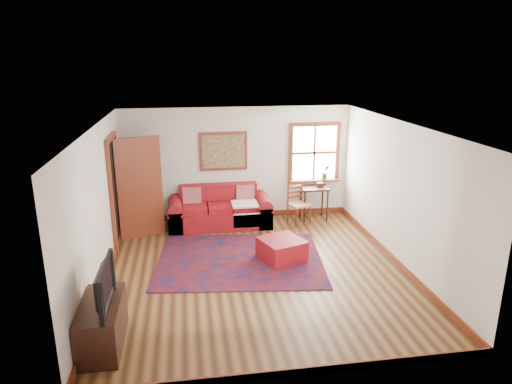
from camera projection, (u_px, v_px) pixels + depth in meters
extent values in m
plane|color=#3C2210|center=(256.00, 271.00, 7.83)|extent=(5.50, 5.50, 0.00)
cube|color=silver|center=(237.00, 164.00, 10.07)|extent=(5.00, 0.04, 2.50)
cube|color=silver|center=(296.00, 280.00, 4.87)|extent=(5.00, 0.04, 2.50)
cube|color=silver|center=(98.00, 209.00, 7.10)|extent=(0.04, 5.50, 2.50)
cube|color=silver|center=(399.00, 195.00, 7.84)|extent=(0.04, 5.50, 2.50)
cube|color=white|center=(256.00, 126.00, 7.11)|extent=(5.00, 5.50, 0.04)
cube|color=maroon|center=(238.00, 215.00, 10.40)|extent=(5.00, 0.03, 0.12)
cube|color=maroon|center=(106.00, 278.00, 7.45)|extent=(0.03, 5.50, 0.12)
cube|color=maroon|center=(393.00, 258.00, 8.18)|extent=(0.03, 5.50, 0.12)
cube|color=white|center=(314.00, 153.00, 10.26)|extent=(1.00, 0.02, 1.20)
cube|color=maroon|center=(315.00, 124.00, 10.06)|extent=(1.18, 0.06, 0.09)
cube|color=maroon|center=(313.00, 180.00, 10.43)|extent=(1.18, 0.06, 0.09)
cube|color=maroon|center=(291.00, 154.00, 10.17)|extent=(0.09, 0.06, 1.20)
cube|color=maroon|center=(338.00, 152.00, 10.33)|extent=(0.09, 0.06, 1.20)
cube|color=maroon|center=(314.00, 153.00, 10.25)|extent=(1.00, 0.04, 0.05)
cube|color=maroon|center=(314.00, 180.00, 10.36)|extent=(1.15, 0.20, 0.04)
imported|color=#315E21|center=(325.00, 172.00, 10.32)|extent=(0.18, 0.15, 0.33)
cube|color=black|center=(114.00, 194.00, 8.68)|extent=(0.02, 0.90, 2.05)
cube|color=maroon|center=(112.00, 201.00, 8.22)|extent=(0.06, 0.09, 2.05)
cube|color=maroon|center=(119.00, 186.00, 9.16)|extent=(0.06, 0.09, 2.05)
cube|color=maroon|center=(111.00, 138.00, 8.38)|extent=(0.06, 1.08, 0.09)
cube|color=maroon|center=(140.00, 188.00, 9.03)|extent=(0.86, 0.35, 2.05)
cube|color=silver|center=(140.00, 183.00, 9.00)|extent=(0.56, 0.22, 1.33)
cube|color=maroon|center=(223.00, 151.00, 9.92)|extent=(1.05, 0.04, 0.85)
cube|color=tan|center=(223.00, 152.00, 9.89)|extent=(0.92, 0.03, 0.72)
cube|color=#61110D|center=(240.00, 259.00, 8.25)|extent=(3.18, 2.67, 0.02)
cube|color=maroon|center=(220.00, 217.00, 9.86)|extent=(2.18, 0.90, 0.38)
cube|color=maroon|center=(218.00, 194.00, 10.05)|extent=(1.70, 0.25, 0.47)
cube|color=maroon|center=(176.00, 218.00, 9.71)|extent=(0.30, 0.90, 0.47)
cube|color=maroon|center=(263.00, 213.00, 9.98)|extent=(0.30, 0.90, 0.47)
cube|color=#C66A1C|center=(192.00, 196.00, 9.81)|extent=(0.40, 0.19, 0.41)
cube|color=#C66A1C|center=(245.00, 194.00, 9.98)|extent=(0.40, 0.19, 0.41)
cube|color=silver|center=(245.00, 204.00, 9.68)|extent=(0.55, 0.50, 0.04)
cube|color=maroon|center=(282.00, 250.00, 8.20)|extent=(0.90, 0.90, 0.40)
cube|color=#321810|center=(314.00, 188.00, 10.13)|extent=(0.62, 0.46, 0.04)
cylinder|color=#321810|center=(305.00, 207.00, 10.02)|extent=(0.04, 0.04, 0.70)
cylinder|color=#321810|center=(327.00, 206.00, 10.09)|extent=(0.04, 0.04, 0.70)
cylinder|color=#321810|center=(300.00, 202.00, 10.38)|extent=(0.04, 0.04, 0.70)
cylinder|color=#321810|center=(322.00, 201.00, 10.46)|extent=(0.04, 0.04, 0.70)
cube|color=tan|center=(299.00, 204.00, 9.91)|extent=(0.52, 0.51, 0.04)
cylinder|color=maroon|center=(296.00, 218.00, 9.75)|extent=(0.04, 0.04, 0.42)
cylinder|color=maroon|center=(310.00, 215.00, 9.91)|extent=(0.04, 0.04, 0.42)
cylinder|color=maroon|center=(288.00, 203.00, 9.97)|extent=(0.04, 0.04, 0.89)
cylinder|color=maroon|center=(301.00, 201.00, 10.13)|extent=(0.04, 0.04, 0.89)
cube|color=maroon|center=(295.00, 192.00, 9.98)|extent=(0.34, 0.15, 0.27)
cube|color=#321810|center=(102.00, 324.00, 5.75)|extent=(0.49, 1.08, 0.60)
imported|color=black|center=(98.00, 286.00, 5.53)|extent=(0.13, 0.97, 0.56)
cylinder|color=silver|center=(108.00, 283.00, 5.99)|extent=(0.12, 0.12, 0.18)
cylinder|color=#FFA53F|center=(108.00, 285.00, 6.00)|extent=(0.07, 0.07, 0.12)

